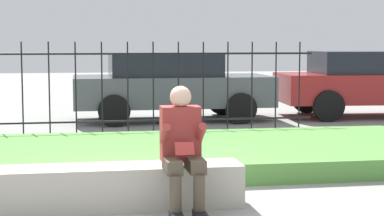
{
  "coord_description": "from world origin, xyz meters",
  "views": [
    {
      "loc": [
        -0.56,
        -6.3,
        1.63
      ],
      "look_at": [
        1.19,
        3.76,
        0.6
      ],
      "focal_mm": 60.0,
      "sensor_mm": 36.0,
      "label": 1
    }
  ],
  "objects_px": {
    "person_seated_reader": "(182,145)",
    "car_parked_right": "(372,82)",
    "stone_bench": "(104,190)",
    "car_parked_center": "(170,85)"
  },
  "relations": [
    {
      "from": "person_seated_reader",
      "to": "car_parked_right",
      "type": "bearing_deg",
      "value": 53.43
    },
    {
      "from": "person_seated_reader",
      "to": "stone_bench",
      "type": "bearing_deg",
      "value": 159.45
    },
    {
      "from": "stone_bench",
      "to": "car_parked_center",
      "type": "height_order",
      "value": "car_parked_center"
    },
    {
      "from": "stone_bench",
      "to": "car_parked_center",
      "type": "distance_m",
      "value": 7.39
    },
    {
      "from": "stone_bench",
      "to": "car_parked_center",
      "type": "bearing_deg",
      "value": 77.01
    },
    {
      "from": "stone_bench",
      "to": "car_parked_right",
      "type": "distance_m",
      "value": 9.47
    },
    {
      "from": "stone_bench",
      "to": "car_parked_right",
      "type": "height_order",
      "value": "car_parked_right"
    },
    {
      "from": "person_seated_reader",
      "to": "car_parked_center",
      "type": "distance_m",
      "value": 7.51
    },
    {
      "from": "car_parked_center",
      "to": "car_parked_right",
      "type": "relative_size",
      "value": 0.95
    },
    {
      "from": "car_parked_center",
      "to": "stone_bench",
      "type": "bearing_deg",
      "value": -103.36
    }
  ]
}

